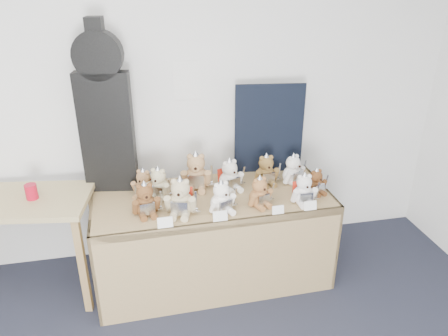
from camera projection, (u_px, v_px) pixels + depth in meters
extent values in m
plane|color=silver|center=(73.00, 104.00, 3.23)|extent=(6.00, 0.00, 6.00)
cube|color=white|center=(187.00, 81.00, 3.33)|extent=(0.21, 0.00, 0.30)
cube|color=#997A4E|center=(213.00, 200.00, 3.24)|extent=(1.77, 0.77, 0.06)
cube|color=#997A4E|center=(223.00, 265.00, 3.07)|extent=(1.76, 0.05, 0.73)
cube|color=#997A4E|center=(97.00, 252.00, 3.20)|extent=(0.03, 0.73, 0.73)
cube|color=#997A4E|center=(317.00, 224.00, 3.56)|extent=(0.03, 0.73, 0.73)
cube|color=tan|center=(18.00, 201.00, 3.04)|extent=(1.04, 0.68, 0.04)
cube|color=olive|center=(83.00, 267.00, 3.03)|extent=(0.06, 0.06, 0.77)
cube|color=olive|center=(96.00, 230.00, 3.44)|extent=(0.06, 0.06, 0.77)
cube|color=black|center=(107.00, 133.00, 3.15)|extent=(0.39, 0.17, 0.89)
cylinder|color=black|center=(98.00, 55.00, 2.92)|extent=(0.35, 0.17, 0.33)
cube|color=black|center=(95.00, 34.00, 2.86)|extent=(0.13, 0.12, 0.22)
cube|color=black|center=(269.00, 129.00, 3.46)|extent=(0.55, 0.09, 0.73)
cylinder|color=#AE0B23|center=(31.00, 192.00, 3.01)|extent=(0.08, 0.08, 0.11)
ellipsoid|color=brown|center=(146.00, 205.00, 2.97)|extent=(0.17, 0.15, 0.15)
sphere|color=brown|center=(145.00, 192.00, 2.93)|extent=(0.11, 0.11, 0.11)
cylinder|color=brown|center=(146.00, 196.00, 2.89)|extent=(0.05, 0.03, 0.05)
sphere|color=black|center=(147.00, 197.00, 2.87)|extent=(0.02, 0.02, 0.02)
sphere|color=brown|center=(139.00, 187.00, 2.90)|extent=(0.04, 0.04, 0.04)
sphere|color=brown|center=(150.00, 185.00, 2.92)|extent=(0.04, 0.04, 0.04)
cylinder|color=brown|center=(135.00, 207.00, 2.93)|extent=(0.06, 0.09, 0.12)
cylinder|color=brown|center=(157.00, 204.00, 2.97)|extent=(0.06, 0.09, 0.12)
cylinder|color=brown|center=(143.00, 216.00, 2.93)|extent=(0.06, 0.11, 0.05)
cylinder|color=brown|center=(153.00, 214.00, 2.95)|extent=(0.06, 0.11, 0.05)
cube|color=silver|center=(148.00, 209.00, 2.92)|extent=(0.10, 0.03, 0.09)
cone|color=silver|center=(144.00, 185.00, 2.91)|extent=(0.10, 0.10, 0.07)
cube|color=silver|center=(161.00, 201.00, 2.96)|extent=(0.02, 0.04, 0.16)
cube|color=silver|center=(161.00, 209.00, 2.99)|extent=(0.05, 0.01, 0.01)
ellipsoid|color=tan|center=(181.00, 204.00, 2.97)|extent=(0.21, 0.19, 0.18)
sphere|color=tan|center=(180.00, 188.00, 2.92)|extent=(0.13, 0.13, 0.13)
cylinder|color=tan|center=(179.00, 194.00, 2.88)|extent=(0.06, 0.04, 0.05)
sphere|color=black|center=(178.00, 195.00, 2.86)|extent=(0.02, 0.02, 0.02)
sphere|color=tan|center=(174.00, 181.00, 2.90)|extent=(0.04, 0.04, 0.04)
sphere|color=tan|center=(186.00, 182.00, 2.90)|extent=(0.04, 0.04, 0.04)
cylinder|color=tan|center=(168.00, 204.00, 2.95)|extent=(0.07, 0.11, 0.13)
cylinder|color=tan|center=(193.00, 205.00, 2.94)|extent=(0.07, 0.11, 0.13)
cylinder|color=tan|center=(174.00, 214.00, 2.94)|extent=(0.08, 0.12, 0.05)
cylinder|color=tan|center=(186.00, 215.00, 2.93)|extent=(0.08, 0.12, 0.05)
cube|color=silver|center=(179.00, 208.00, 2.91)|extent=(0.12, 0.05, 0.10)
cone|color=silver|center=(180.00, 181.00, 2.90)|extent=(0.11, 0.11, 0.08)
cube|color=silver|center=(196.00, 202.00, 2.92)|extent=(0.03, 0.05, 0.18)
cube|color=silver|center=(197.00, 211.00, 2.95)|extent=(0.05, 0.02, 0.01)
cube|color=#B12514|center=(183.00, 197.00, 3.02)|extent=(0.14, 0.07, 0.16)
ellipsoid|color=white|center=(221.00, 203.00, 3.00)|extent=(0.19, 0.17, 0.15)
sphere|color=white|center=(221.00, 190.00, 2.96)|extent=(0.11, 0.11, 0.11)
cylinder|color=white|center=(225.00, 194.00, 2.93)|extent=(0.05, 0.04, 0.05)
sphere|color=black|center=(226.00, 195.00, 2.91)|extent=(0.02, 0.02, 0.02)
sphere|color=white|center=(217.00, 186.00, 2.92)|extent=(0.04, 0.04, 0.04)
sphere|color=white|center=(226.00, 183.00, 2.96)|extent=(0.04, 0.04, 0.04)
cylinder|color=white|center=(214.00, 206.00, 2.95)|extent=(0.07, 0.09, 0.11)
cylinder|color=white|center=(231.00, 200.00, 3.02)|extent=(0.07, 0.09, 0.11)
cylinder|color=white|center=(221.00, 213.00, 2.96)|extent=(0.08, 0.11, 0.05)
cylinder|color=white|center=(230.00, 210.00, 3.00)|extent=(0.08, 0.11, 0.05)
cube|color=silver|center=(226.00, 206.00, 2.95)|extent=(0.10, 0.05, 0.08)
cone|color=silver|center=(221.00, 184.00, 2.94)|extent=(0.09, 0.09, 0.07)
cube|color=silver|center=(235.00, 197.00, 3.01)|extent=(0.02, 0.04, 0.16)
cube|color=silver|center=(235.00, 205.00, 3.04)|extent=(0.04, 0.02, 0.01)
ellipsoid|color=#986439|center=(259.00, 197.00, 3.08)|extent=(0.18, 0.16, 0.14)
sphere|color=#986439|center=(260.00, 185.00, 3.04)|extent=(0.11, 0.11, 0.11)
cylinder|color=#986439|center=(263.00, 189.00, 3.01)|extent=(0.05, 0.04, 0.04)
sphere|color=black|center=(265.00, 190.00, 2.99)|extent=(0.02, 0.02, 0.02)
sphere|color=#986439|center=(256.00, 181.00, 3.00)|extent=(0.03, 0.03, 0.03)
sphere|color=#986439|center=(264.00, 179.00, 3.04)|extent=(0.03, 0.03, 0.03)
cylinder|color=#986439|center=(253.00, 200.00, 3.03)|extent=(0.06, 0.09, 0.11)
cylinder|color=#986439|center=(268.00, 195.00, 3.10)|extent=(0.06, 0.09, 0.11)
cylinder|color=#986439|center=(259.00, 207.00, 3.04)|extent=(0.07, 0.10, 0.04)
cylinder|color=#986439|center=(267.00, 204.00, 3.07)|extent=(0.07, 0.10, 0.04)
cube|color=silver|center=(264.00, 200.00, 3.03)|extent=(0.09, 0.05, 0.08)
cone|color=silver|center=(260.00, 179.00, 3.02)|extent=(0.09, 0.09, 0.07)
cube|color=silver|center=(272.00, 192.00, 3.09)|extent=(0.02, 0.04, 0.15)
cube|color=silver|center=(272.00, 199.00, 3.11)|extent=(0.04, 0.02, 0.01)
ellipsoid|color=white|center=(303.00, 195.00, 3.11)|extent=(0.15, 0.13, 0.15)
sphere|color=white|center=(304.00, 182.00, 3.07)|extent=(0.11, 0.11, 0.11)
cylinder|color=white|center=(307.00, 186.00, 3.03)|extent=(0.05, 0.02, 0.05)
sphere|color=black|center=(307.00, 187.00, 3.02)|extent=(0.02, 0.02, 0.02)
sphere|color=white|center=(300.00, 177.00, 3.05)|extent=(0.03, 0.03, 0.03)
sphere|color=white|center=(309.00, 176.00, 3.06)|extent=(0.03, 0.03, 0.03)
cylinder|color=white|center=(295.00, 196.00, 3.08)|extent=(0.04, 0.08, 0.11)
cylinder|color=white|center=(313.00, 194.00, 3.11)|extent=(0.04, 0.08, 0.11)
cylinder|color=white|center=(301.00, 204.00, 3.08)|extent=(0.05, 0.10, 0.04)
cylinder|color=white|center=(310.00, 203.00, 3.09)|extent=(0.05, 0.10, 0.04)
cube|color=silver|center=(306.00, 198.00, 3.06)|extent=(0.10, 0.02, 0.08)
cone|color=silver|center=(305.00, 176.00, 3.05)|extent=(0.09, 0.09, 0.07)
cube|color=silver|center=(317.00, 191.00, 3.09)|extent=(0.01, 0.04, 0.16)
cube|color=silver|center=(317.00, 199.00, 3.12)|extent=(0.04, 0.01, 0.01)
cube|color=#B12514|center=(300.00, 190.00, 3.16)|extent=(0.12, 0.03, 0.13)
ellipsoid|color=brown|center=(315.00, 186.00, 3.25)|extent=(0.15, 0.14, 0.13)
sphere|color=brown|center=(316.00, 176.00, 3.21)|extent=(0.09, 0.09, 0.09)
cylinder|color=brown|center=(320.00, 179.00, 3.18)|extent=(0.04, 0.03, 0.04)
sphere|color=black|center=(321.00, 180.00, 3.17)|extent=(0.01, 0.01, 0.01)
sphere|color=brown|center=(313.00, 173.00, 3.18)|extent=(0.03, 0.03, 0.03)
sphere|color=brown|center=(320.00, 171.00, 3.21)|extent=(0.03, 0.03, 0.03)
cylinder|color=brown|center=(310.00, 188.00, 3.21)|extent=(0.05, 0.08, 0.10)
cylinder|color=brown|center=(323.00, 185.00, 3.26)|extent=(0.05, 0.08, 0.10)
cylinder|color=brown|center=(316.00, 194.00, 3.22)|extent=(0.06, 0.09, 0.04)
cylinder|color=brown|center=(322.00, 192.00, 3.24)|extent=(0.06, 0.09, 0.04)
cube|color=silver|center=(320.00, 189.00, 3.21)|extent=(0.08, 0.04, 0.07)
cone|color=silver|center=(317.00, 171.00, 3.20)|extent=(0.08, 0.08, 0.06)
cube|color=silver|center=(326.00, 182.00, 3.25)|extent=(0.02, 0.03, 0.13)
cube|color=silver|center=(325.00, 188.00, 3.27)|extent=(0.04, 0.02, 0.01)
cube|color=#B12514|center=(311.00, 183.00, 3.28)|extent=(0.10, 0.05, 0.11)
ellipsoid|color=#C0B58C|center=(159.00, 189.00, 3.19)|extent=(0.19, 0.18, 0.15)
sphere|color=#C0B58C|center=(158.00, 176.00, 3.15)|extent=(0.11, 0.11, 0.11)
cylinder|color=#C0B58C|center=(156.00, 180.00, 3.11)|extent=(0.05, 0.04, 0.05)
sphere|color=black|center=(155.00, 181.00, 3.10)|extent=(0.02, 0.02, 0.02)
sphere|color=#C0B58C|center=(153.00, 170.00, 3.14)|extent=(0.04, 0.04, 0.04)
sphere|color=#C0B58C|center=(163.00, 171.00, 3.12)|extent=(0.04, 0.04, 0.04)
cylinder|color=#C0B58C|center=(149.00, 188.00, 3.19)|extent=(0.07, 0.09, 0.11)
cylinder|color=#C0B58C|center=(168.00, 190.00, 3.16)|extent=(0.07, 0.09, 0.11)
cylinder|color=#C0B58C|center=(153.00, 197.00, 3.17)|extent=(0.08, 0.11, 0.05)
cylinder|color=#C0B58C|center=(161.00, 198.00, 3.16)|extent=(0.08, 0.11, 0.05)
cube|color=silver|center=(156.00, 192.00, 3.14)|extent=(0.10, 0.06, 0.08)
cone|color=silver|center=(158.00, 170.00, 3.13)|extent=(0.09, 0.09, 0.07)
cube|color=silver|center=(170.00, 188.00, 3.13)|extent=(0.03, 0.04, 0.16)
cube|color=silver|center=(170.00, 195.00, 3.16)|extent=(0.04, 0.02, 0.01)
ellipsoid|color=tan|center=(196.00, 178.00, 3.32)|extent=(0.21, 0.19, 0.19)
sphere|color=tan|center=(196.00, 163.00, 3.26)|extent=(0.14, 0.14, 0.14)
cylinder|color=tan|center=(196.00, 168.00, 3.22)|extent=(0.06, 0.04, 0.06)
sphere|color=black|center=(195.00, 169.00, 3.20)|extent=(0.02, 0.02, 0.02)
sphere|color=tan|center=(190.00, 157.00, 3.24)|extent=(0.04, 0.04, 0.04)
sphere|color=tan|center=(202.00, 156.00, 3.24)|extent=(0.04, 0.04, 0.04)
cylinder|color=tan|center=(184.00, 178.00, 3.29)|extent=(0.07, 0.11, 0.14)
cylinder|color=tan|center=(208.00, 178.00, 3.29)|extent=(0.07, 0.11, 0.14)
cylinder|color=tan|center=(191.00, 188.00, 3.28)|extent=(0.08, 0.13, 0.06)
cylinder|color=tan|center=(202.00, 188.00, 3.28)|extent=(0.08, 0.13, 0.06)
cube|color=silver|center=(196.00, 182.00, 3.25)|extent=(0.12, 0.04, 0.10)
cone|color=silver|center=(196.00, 156.00, 3.24)|extent=(0.12, 0.12, 0.09)
cube|color=silver|center=(212.00, 176.00, 3.27)|extent=(0.02, 0.05, 0.20)
cube|color=silver|center=(212.00, 184.00, 3.30)|extent=(0.06, 0.02, 0.01)
ellipsoid|color=silver|center=(230.00, 181.00, 3.30)|extent=(0.20, 0.18, 0.16)
sphere|color=silver|center=(230.00, 168.00, 3.25)|extent=(0.12, 0.12, 0.12)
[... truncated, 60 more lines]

